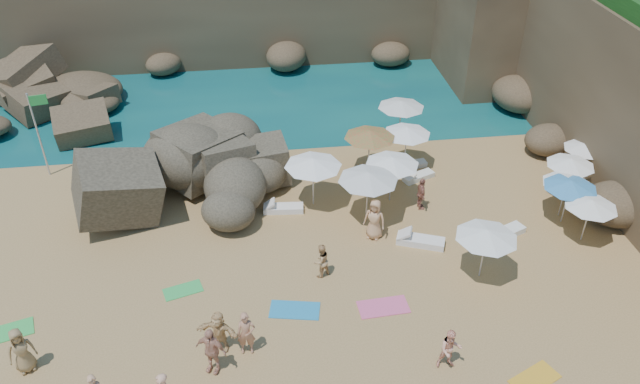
{
  "coord_description": "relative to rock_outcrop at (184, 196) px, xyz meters",
  "views": [
    {
      "loc": [
        -0.73,
        -18.33,
        16.76
      ],
      "look_at": [
        2.0,
        3.0,
        2.0
      ],
      "focal_mm": 35.0,
      "sensor_mm": 36.0,
      "label": 1
    }
  ],
  "objects": [
    {
      "name": "ground",
      "position": [
        4.03,
        -6.34,
        0.0
      ],
      "size": [
        120.0,
        120.0,
        0.0
      ],
      "primitive_type": "plane",
      "color": "tan",
      "rests_on": "ground"
    },
    {
      "name": "seawater",
      "position": [
        4.03,
        23.66,
        0.0
      ],
      "size": [
        120.0,
        120.0,
        0.0
      ],
      "primitive_type": "plane",
      "color": "#0C4751",
      "rests_on": "ground"
    },
    {
      "name": "cliff_corner",
      "position": [
        21.03,
        13.66,
        4.0
      ],
      "size": [
        10.0,
        12.0,
        8.0
      ],
      "primitive_type": "cube",
      "color": "brown",
      "rests_on": "ground"
    },
    {
      "name": "rock_promontory",
      "position": [
        -6.97,
        9.66,
        0.0
      ],
      "size": [
        12.0,
        7.0,
        2.0
      ],
      "primitive_type": null,
      "color": "brown",
      "rests_on": "ground"
    },
    {
      "name": "rock_outcrop",
      "position": [
        0.0,
        0.0,
        0.0
      ],
      "size": [
        9.34,
        7.83,
        3.26
      ],
      "primitive_type": null,
      "rotation": [
        0.0,
        0.0,
        -0.23
      ],
      "color": "brown",
      "rests_on": "ground"
    },
    {
      "name": "flag_pole",
      "position": [
        -6.56,
        2.78,
        2.81
      ],
      "size": [
        0.85,
        0.2,
        4.4
      ],
      "color": "silver",
      "rests_on": "ground"
    },
    {
      "name": "parasol_0",
      "position": [
        8.17,
        -2.83,
        2.28
      ],
      "size": [
        2.62,
        2.62,
        2.48
      ],
      "color": "silver",
      "rests_on": "ground"
    },
    {
      "name": "parasol_1",
      "position": [
        5.97,
        -1.36,
        2.25
      ],
      "size": [
        2.59,
        2.59,
        2.45
      ],
      "color": "silver",
      "rests_on": "ground"
    },
    {
      "name": "parasol_2",
      "position": [
        11.25,
        3.98,
        2.14
      ],
      "size": [
        2.46,
        2.46,
        2.33
      ],
      "color": "silver",
      "rests_on": "ground"
    },
    {
      "name": "parasol_3",
      "position": [
        10.91,
        1.31,
        2.04
      ],
      "size": [
        2.35,
        2.35,
        2.22
      ],
      "color": "silver",
      "rests_on": "ground"
    },
    {
      "name": "parasol_4",
      "position": [
        19.12,
        -0.82,
        1.78
      ],
      "size": [
        2.05,
        2.05,
        1.94
      ],
      "color": "silver",
      "rests_on": "ground"
    },
    {
      "name": "parasol_5",
      "position": [
        9.53,
        -1.5,
        2.14
      ],
      "size": [
        2.46,
        2.46,
        2.33
      ],
      "color": "silver",
      "rests_on": "ground"
    },
    {
      "name": "parasol_6",
      "position": [
        8.99,
        1.0,
        2.16
      ],
      "size": [
        2.49,
        2.49,
        2.36
      ],
      "color": "silver",
      "rests_on": "ground"
    },
    {
      "name": "parasol_7",
      "position": [
        17.02,
        -5.43,
        1.89
      ],
      "size": [
        2.18,
        2.18,
        2.06
      ],
      "color": "silver",
      "rests_on": "ground"
    },
    {
      "name": "parasol_8",
      "position": [
        17.66,
        -2.25,
        1.89
      ],
      "size": [
        2.18,
        2.18,
        2.06
      ],
      "color": "silver",
      "rests_on": "ground"
    },
    {
      "name": "parasol_9",
      "position": [
        11.93,
        -7.07,
        2.11
      ],
      "size": [
        2.43,
        2.43,
        2.3
      ],
      "color": "silver",
      "rests_on": "ground"
    },
    {
      "name": "parasol_10",
      "position": [
        16.73,
        -4.11,
        1.99
      ],
      "size": [
        2.3,
        2.3,
        2.17
      ],
      "color": "silver",
      "rests_on": "ground"
    },
    {
      "name": "parasol_11",
      "position": [
        16.84,
        -3.63,
        1.85
      ],
      "size": [
        2.13,
        2.13,
        2.01
      ],
      "color": "silver",
      "rests_on": "ground"
    },
    {
      "name": "lounger_0",
      "position": [
        4.55,
        -1.75,
        0.14
      ],
      "size": [
        1.84,
        0.75,
        0.28
      ],
      "primitive_type": "cube",
      "rotation": [
        0.0,
        0.0,
        -0.08
      ],
      "color": "white",
      "rests_on": "ground"
    },
    {
      "name": "lounger_1",
      "position": [
        11.26,
        1.22,
        0.12
      ],
      "size": [
        1.61,
        0.75,
        0.24
      ],
      "primitive_type": "cube",
      "rotation": [
        0.0,
        0.0,
        0.15
      ],
      "color": "silver",
      "rests_on": "ground"
    },
    {
      "name": "lounger_2",
      "position": [
        10.4,
        0.6,
        0.14
      ],
      "size": [
        1.8,
        1.56,
        0.28
      ],
      "primitive_type": "cube",
      "rotation": [
        0.0,
        0.0,
        0.64
      ],
      "color": "silver",
      "rests_on": "ground"
    },
    {
      "name": "lounger_3",
      "position": [
        11.33,
        0.07,
        0.13
      ],
      "size": [
        1.71,
        1.14,
        0.25
      ],
      "primitive_type": "cube",
      "rotation": [
        0.0,
        0.0,
        0.41
      ],
      "color": "white",
      "rests_on": "ground"
    },
    {
      "name": "lounger_4",
      "position": [
        10.12,
        -4.85,
        0.16
      ],
      "size": [
        2.1,
        1.35,
        0.31
      ],
      "primitive_type": "cube",
      "rotation": [
        0.0,
        0.0,
        -0.37
      ],
      "color": "white",
      "rests_on": "ground"
    },
    {
      "name": "lounger_5",
      "position": [
        13.88,
        -4.77,
        0.14
      ],
      "size": [
        1.95,
        1.31,
        0.29
      ],
      "primitive_type": "cube",
      "rotation": [
        0.0,
        0.0,
        0.41
      ],
      "color": "white",
      "rests_on": "ground"
    },
    {
      "name": "towel_3",
      "position": [
        -5.84,
        -7.86,
        0.02
      ],
      "size": [
        1.96,
        1.37,
        0.03
      ],
      "primitive_type": "cube",
      "rotation": [
        0.0,
        0.0,
        0.3
      ],
      "color": "green",
      "rests_on": "ground"
    },
    {
      "name": "towel_8",
      "position": [
        4.47,
        -8.06,
        0.02
      ],
      "size": [
        2.0,
        1.27,
        0.03
      ],
      "primitive_type": "cube",
      "rotation": [
        0.0,
        0.0,
        -0.2
      ],
      "color": "#2285BA",
      "rests_on": "ground"
    },
    {
      "name": "towel_9",
      "position": [
        7.78,
        -8.32,
        0.02
      ],
      "size": [
        1.94,
        1.05,
        0.03
      ],
      "primitive_type": "cube",
      "rotation": [
        0.0,
        0.0,
        0.06
      ],
      "color": "#E45887",
      "rests_on": "ground"
    },
    {
      "name": "towel_10",
      "position": [
        12.05,
        -12.21,
        0.01
      ],
      "size": [
        1.88,
        1.47,
        0.03
      ],
      "primitive_type": "cube",
      "rotation": [
        0.0,
        0.0,
        0.43
      ],
      "color": "gold",
      "rests_on": "ground"
    },
    {
      "name": "towel_11",
      "position": [
        0.29,
        -6.45,
        0.01
      ],
      "size": [
        1.61,
        1.12,
        0.03
      ],
      "primitive_type": "cube",
      "rotation": [
        0.0,
        0.0,
        0.29
      ],
      "color": "green",
      "rests_on": "ground"
    },
    {
      "name": "person_stand_1",
      "position": [
        5.69,
        -6.25,
        0.74
      ],
      "size": [
        0.91,
        0.86,
        1.49
      ],
      "primitive_type": "imported",
      "rotation": [
        0.0,
        0.0,
        3.68
      ],
      "color": "tan",
      "rests_on": "ground"
    },
    {
      "name": "person_stand_2",
      "position": [
        0.84,
        3.17,
        0.95
      ],
      "size": [
        1.3,
        1.09,
        1.89
      ],
      "primitive_type": "imported",
      "rotation": [
        0.0,
        0.0,
        2.56
      ],
      "color": "tan",
      "rests_on": "ground"
    },
    {
      "name": "person_stand_3",
      "position": [
        10.76,
        -2.32,
        0.8
      ],
      "size": [
        0.4,
        0.94,
        1.59
      ],
      "primitive_type": "imported",
      "rotation": [
        0.0,
        0.0,
        1.56
      ],
      "color": "#A16350",
      "rests_on": "ground"
    },
    {
      "name": "person_stand_4",
      "position": [
        8.25,
        -4.13,
        0.95
      ],
      "size": [
        1.06,
        0.9,
        1.9
      ],
      "primitive_type": "imported",
      "rotation": [
        0.0,
        0.0,
        -0.51
      ],
      "color": "tan",
      "rests_on": "ground"
    },
    {
      "name": "person_stand_5",
      "position": [
        -1.25,
        0.08,
        0.83
      ],
      "size": [
        1.6,
        0.88,
        1.66
      ],
      "primitive_type": "imported",
      "rotation": [
        0.0,
        0.0,
        0.3
      ],
      "color": "tan",
      "rests_on": "ground"
    },
    {
      "name": "person_lie_1",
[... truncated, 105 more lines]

